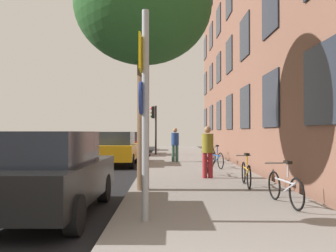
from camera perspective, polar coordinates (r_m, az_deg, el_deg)
ground_plane at (r=17.21m, az=-8.38°, el=-6.41°), size 41.80×41.80×0.00m
road_asphalt at (r=17.61m, az=-15.21°, el=-6.24°), size 7.00×38.00×0.01m
sidewalk at (r=17.08m, az=3.40°, el=-6.25°), size 4.20×38.00×0.12m
sign_post at (r=5.76m, az=-4.06°, el=3.79°), size 0.16×0.60×3.57m
traffic_light at (r=22.79m, az=-2.33°, el=0.87°), size 0.43×0.24×3.27m
tree_near at (r=9.41m, az=-4.19°, el=19.32°), size 3.58×3.58×6.32m
bicycle_0 at (r=7.48m, az=19.06°, el=-9.75°), size 0.42×1.70×0.92m
bicycle_1 at (r=9.70m, az=13.02°, el=-7.75°), size 0.42×1.63×0.92m
bicycle_2 at (r=11.91m, az=6.78°, el=-6.53°), size 0.42×1.59×0.91m
bicycle_3 at (r=14.37m, az=8.09°, el=-5.49°), size 0.50×1.72×0.96m
bicycle_4 at (r=16.75m, az=7.07°, el=-4.92°), size 0.49×1.65×0.92m
bicycle_5 at (r=19.17m, az=7.22°, el=-4.37°), size 0.42×1.72×0.96m
pedestrian_0 at (r=11.13m, az=6.68°, el=-3.76°), size 0.43×0.43×1.69m
pedestrian_1 at (r=17.12m, az=1.20°, el=-2.77°), size 0.47×0.47×1.71m
car_0 at (r=6.91m, az=-19.52°, el=-7.43°), size 1.90×4.01×1.62m
car_1 at (r=16.37m, az=-8.49°, el=-3.74°), size 1.80×4.03×1.62m
car_2 at (r=22.79m, az=-5.91°, el=-2.97°), size 1.80×4.12×1.62m
car_3 at (r=28.44m, az=-6.06°, el=-2.58°), size 1.85×4.01×1.62m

